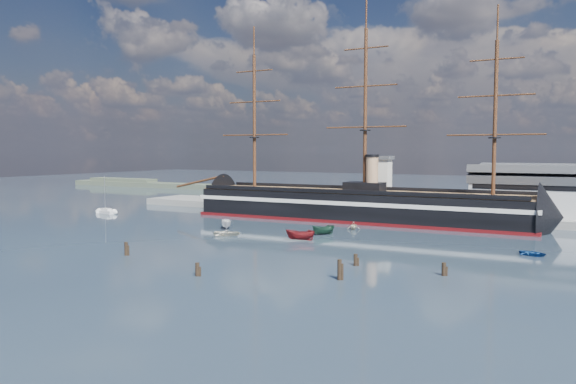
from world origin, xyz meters
The scene contains 17 objects.
ground centered at (0.00, 40.00, 0.00)m, with size 600.00×600.00×0.00m, color #232E3E.
quay centered at (10.00, 76.00, 0.00)m, with size 180.00×18.00×2.00m, color slate.
quay_tower centered at (3.00, 73.00, 9.75)m, with size 5.00×5.00×15.00m.
shoreline centered at (-139.23, 135.00, 1.45)m, with size 120.00×10.00×4.00m.
warship centered at (-1.17, 60.00, 4.04)m, with size 113.04×18.12×53.94m.
sailboat centered at (-70.27, 39.80, 0.71)m, with size 7.21×3.52×11.09m.
motorboat_a centered at (-20.67, 30.53, 0.00)m, with size 6.86×2.51×2.74m, color white.
motorboat_b centered at (-14.43, 21.89, 0.00)m, with size 3.71×1.49×1.73m, color silver.
motorboat_c centered at (3.43, 33.22, 0.00)m, with size 6.50×2.38×2.60m, color #193C2B.
motorboat_d centered at (6.02, 44.29, 0.00)m, with size 5.60×2.43×2.05m, color beige.
motorboat_e centered at (46.38, 29.08, 0.00)m, with size 2.92×1.17×1.36m, color navy.
motorboat_g centered at (2.59, 23.80, 0.00)m, with size 6.94×2.54×2.77m, color maroon.
piling_near_left centered at (-16.84, -5.55, 0.00)m, with size 0.64×0.64×3.10m, color black.
piling_near_mid centered at (4.43, -12.44, 0.00)m, with size 0.64×0.64×2.71m, color black.
piling_near_right centered at (23.88, -4.48, 0.00)m, with size 0.64×0.64×3.69m, color black.
piling_far_right centered at (36.36, 5.53, 0.00)m, with size 0.64×0.64×2.68m, color black.
piling_extra centered at (22.16, 5.84, 0.00)m, with size 0.64×0.64×2.62m, color black.
Camera 1 is at (55.95, -77.66, 18.69)m, focal length 35.00 mm.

